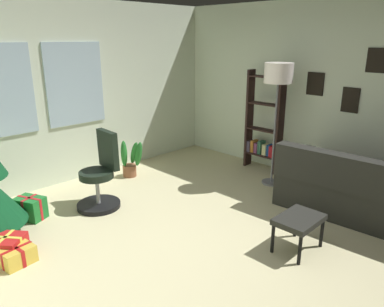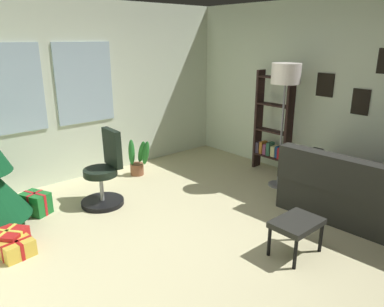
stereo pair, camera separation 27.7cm
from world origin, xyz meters
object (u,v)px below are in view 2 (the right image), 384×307
(gift_box_green, at_px, (36,203))
(gift_box_gold, at_px, (18,249))
(couch, at_px, (379,196))
(office_chair, at_px, (105,176))
(potted_plant, at_px, (139,159))
(bookshelf, at_px, (272,129))
(footstool, at_px, (297,225))
(floor_lamp, at_px, (286,81))
(gift_box_red, at_px, (8,240))

(gift_box_green, distance_m, gift_box_gold, 0.99)
(couch, relative_size, office_chair, 1.96)
(gift_box_green, xyz_separation_m, potted_plant, (1.74, 0.29, 0.13))
(gift_box_green, bearing_deg, office_chair, -21.66)
(couch, distance_m, bookshelf, 2.01)
(footstool, distance_m, gift_box_green, 3.18)
(gift_box_gold, bearing_deg, footstool, -39.95)
(couch, height_order, bookshelf, bookshelf)
(gift_box_gold, height_order, potted_plant, potted_plant)
(footstool, relative_size, floor_lamp, 0.29)
(office_chair, relative_size, potted_plant, 1.67)
(footstool, bearing_deg, floor_lamp, 41.50)
(couch, bearing_deg, floor_lamp, 91.70)
(office_chair, bearing_deg, footstool, -69.67)
(gift_box_gold, bearing_deg, potted_plant, 27.45)
(footstool, relative_size, bookshelf, 0.32)
(bookshelf, distance_m, potted_plant, 2.23)
(couch, height_order, gift_box_green, couch)
(couch, relative_size, gift_box_red, 4.46)
(gift_box_red, relative_size, floor_lamp, 0.25)
(footstool, xyz_separation_m, gift_box_green, (-1.69, 2.68, -0.19))
(couch, height_order, gift_box_red, couch)
(gift_box_green, bearing_deg, potted_plant, 9.51)
(potted_plant, bearing_deg, gift_box_red, -157.23)
(couch, bearing_deg, gift_box_red, 148.15)
(gift_box_red, bearing_deg, floor_lamp, -12.83)
(bookshelf, relative_size, potted_plant, 2.73)
(gift_box_gold, distance_m, bookshelf, 4.05)
(footstool, bearing_deg, gift_box_red, 137.30)
(gift_box_green, height_order, bookshelf, bookshelf)
(potted_plant, bearing_deg, couch, -66.78)
(couch, height_order, potted_plant, couch)
(couch, height_order, gift_box_gold, couch)
(footstool, distance_m, floor_lamp, 2.21)
(couch, xyz_separation_m, gift_box_gold, (-3.59, 2.04, -0.21))
(gift_box_red, relative_size, bookshelf, 0.27)
(footstool, distance_m, potted_plant, 2.98)
(couch, height_order, footstool, couch)
(gift_box_red, relative_size, gift_box_green, 1.10)
(couch, xyz_separation_m, gift_box_red, (-3.62, 2.25, -0.19))
(couch, bearing_deg, gift_box_green, 136.94)
(gift_box_red, xyz_separation_m, potted_plant, (2.25, 0.94, 0.16))
(couch, xyz_separation_m, potted_plant, (-1.37, 3.19, -0.03))
(footstool, xyz_separation_m, floor_lamp, (1.38, 1.22, 1.24))
(gift_box_red, distance_m, gift_box_gold, 0.21)
(gift_box_green, relative_size, floor_lamp, 0.22)
(bookshelf, bearing_deg, footstool, -136.88)
(footstool, bearing_deg, gift_box_green, 122.15)
(office_chair, height_order, bookshelf, bookshelf)
(gift_box_green, height_order, floor_lamp, floor_lamp)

